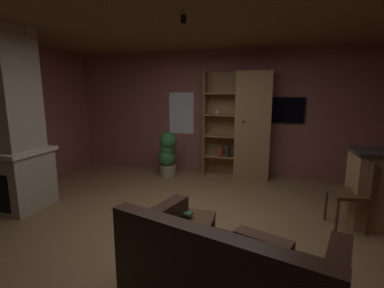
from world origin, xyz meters
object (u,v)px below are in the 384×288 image
Objects in this scene: stone_fireplace at (7,130)px; table_book_0 at (175,217)px; bookshelf_cabinet at (249,127)px; wall_mounted_tv at (280,110)px; potted_floor_plant at (168,153)px; leather_couch at (228,278)px; coffee_table at (181,228)px; dining_chair at (355,189)px; table_book_1 at (186,213)px.

table_book_0 is (2.84, -0.68, -0.71)m from stone_fireplace.
bookshelf_cabinet is 2.34× the size of wall_mounted_tv.
potted_floor_plant reaches higher than table_book_0.
potted_floor_plant reaches higher than leather_couch.
bookshelf_cabinet is 20.58× the size of table_book_0.
dining_chair is at bearing 33.63° from coffee_table.
table_book_0 is 3.00m from potted_floor_plant.
stone_fireplace is at bearing 166.61° from table_book_0.
leather_couch is at bearing -97.46° from wall_mounted_tv.
table_book_1 is (-0.53, 0.60, 0.21)m from leather_couch.
dining_chair reaches higher than coffee_table.
table_book_1 is at bearing -12.02° from stone_fireplace.
leather_couch is at bearing -19.53° from stone_fireplace.
stone_fireplace is 2.78× the size of potted_floor_plant.
coffee_table is 5.87× the size of table_book_0.
table_book_1 is (0.09, 0.05, 0.03)m from table_book_0.
table_book_1 reaches higher than coffee_table.
bookshelf_cabinet is 3.23m from coffee_table.
table_book_0 is 0.11× the size of dining_chair.
potted_floor_plant reaches higher than coffee_table.
leather_couch is 17.32× the size of table_book_0.
bookshelf_cabinet is (3.36, 2.44, -0.12)m from stone_fireplace.
table_book_0 is 0.11× the size of potted_floor_plant.
leather_couch is at bearing -48.88° from table_book_1.
bookshelf_cabinet reaches higher than leather_couch.
dining_chair is (1.36, 1.82, 0.23)m from leather_couch.
table_book_1 is at bearing -147.20° from dining_chair.
leather_couch is at bearing -41.72° from table_book_0.
potted_floor_plant is at bearing 153.82° from dining_chair.
table_book_1 is (0.03, 0.06, 0.14)m from coffee_table.
bookshelf_cabinet is at bearing 82.06° from table_book_1.
potted_floor_plant is (-1.17, 2.79, 0.12)m from coffee_table.
leather_couch is (3.46, -1.23, -0.89)m from stone_fireplace.
coffee_table is 0.15m from table_book_1.
leather_couch is 0.83m from table_book_1.
bookshelf_cabinet is at bearing -160.87° from wall_mounted_tv.
table_book_1 is at bearing -66.33° from potted_floor_plant.
table_book_1 is 0.14× the size of wall_mounted_tv.
wall_mounted_tv is at bearing 72.34° from coffee_table.
leather_couch is at bearing -44.48° from coffee_table.
coffee_table is at bearing -116.23° from table_book_1.
coffee_table is 3.65m from wall_mounted_tv.
stone_fireplace is at bearing 160.47° from leather_couch.
coffee_table is 0.65× the size of potted_floor_plant.
table_book_1 is at bearing 131.12° from leather_couch.
bookshelf_cabinet is at bearing 80.54° from table_book_0.
table_book_1 is at bearing 29.37° from table_book_0.
table_book_0 is at bearing -108.67° from wall_mounted_tv.
table_book_0 is at bearing -68.33° from potted_floor_plant.
wall_mounted_tv is at bearing 71.33° from table_book_0.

